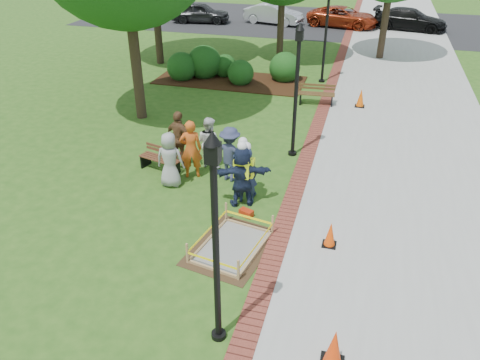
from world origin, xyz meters
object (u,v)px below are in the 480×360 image
(hivis_worker_b, at_px, (246,173))
(cone_front, at_px, (334,349))
(wet_concrete_pad, at_px, (232,240))
(lamp_near, at_px, (215,230))
(bench_near, at_px, (160,164))
(hivis_worker_c, at_px, (243,167))
(hivis_worker_a, at_px, (242,174))

(hivis_worker_b, bearing_deg, cone_front, -59.36)
(wet_concrete_pad, relative_size, cone_front, 3.08)
(lamp_near, height_order, hivis_worker_b, lamp_near)
(bench_near, height_order, hivis_worker_b, hivis_worker_b)
(bench_near, distance_m, hivis_worker_c, 3.01)
(hivis_worker_b, bearing_deg, lamp_near, -81.23)
(lamp_near, distance_m, hivis_worker_b, 5.10)
(hivis_worker_a, relative_size, hivis_worker_c, 1.06)
(bench_near, bearing_deg, hivis_worker_b, -18.61)
(wet_concrete_pad, bearing_deg, lamp_near, -78.79)
(bench_near, xyz_separation_m, hivis_worker_b, (3.03, -1.02, 0.67))
(bench_near, relative_size, cone_front, 1.68)
(lamp_near, bearing_deg, hivis_worker_a, 99.97)
(hivis_worker_a, bearing_deg, bench_near, 157.91)
(cone_front, relative_size, lamp_near, 0.20)
(cone_front, xyz_separation_m, hivis_worker_a, (-2.95, 4.67, 0.54))
(bench_near, bearing_deg, hivis_worker_a, -22.09)
(lamp_near, xyz_separation_m, hivis_worker_c, (-0.92, 5.10, -1.59))
(wet_concrete_pad, xyz_separation_m, hivis_worker_a, (-0.28, 1.94, 0.71))
(bench_near, distance_m, hivis_worker_a, 3.28)
(wet_concrete_pad, height_order, lamp_near, lamp_near)
(hivis_worker_c, bearing_deg, lamp_near, -79.76)
(cone_front, height_order, hivis_worker_b, hivis_worker_b)
(wet_concrete_pad, bearing_deg, hivis_worker_b, 95.67)
(cone_front, relative_size, hivis_worker_c, 0.47)
(lamp_near, relative_size, hivis_worker_b, 2.35)
(wet_concrete_pad, height_order, hivis_worker_c, hivis_worker_c)
(bench_near, bearing_deg, hivis_worker_c, -14.04)
(lamp_near, height_order, hivis_worker_c, lamp_near)
(cone_front, xyz_separation_m, hivis_worker_b, (-2.88, 4.85, 0.50))
(lamp_near, bearing_deg, wet_concrete_pad, 101.21)
(hivis_worker_c, bearing_deg, hivis_worker_a, -77.20)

